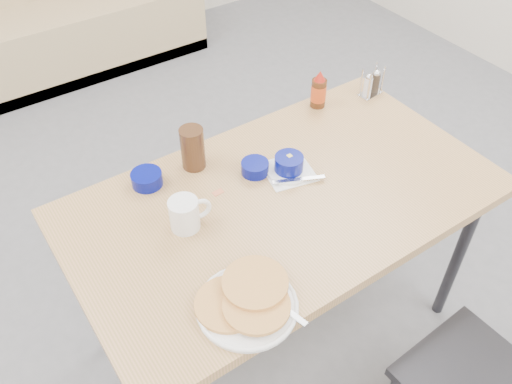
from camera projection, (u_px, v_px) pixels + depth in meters
ground at (315, 371)px, 2.13m from camera, size 6.00×6.00×0.00m
booth_bench at (53, 19)px, 3.56m from camera, size 1.90×0.56×1.22m
dining_table at (283, 210)px, 1.80m from camera, size 1.40×0.80×0.76m
pancake_plate at (247, 301)px, 1.44m from camera, size 0.27×0.28×0.05m
coffee_mug at (186, 214)px, 1.63m from camera, size 0.13×0.09×0.10m
grits_setting at (289, 166)px, 1.82m from camera, size 0.19×0.20×0.07m
creamer_bowl at (147, 179)px, 1.78m from camera, size 0.10×0.10×0.05m
butter_bowl at (255, 168)px, 1.83m from camera, size 0.09×0.09×0.04m
amber_tumbler at (193, 148)px, 1.81m from camera, size 0.11×0.11×0.15m
condiment_caddy at (371, 85)px, 2.16m from camera, size 0.10×0.07×0.12m
syrup_bottle at (319, 91)px, 2.08m from camera, size 0.06×0.06×0.15m
sugar_wrapper at (218, 192)px, 1.77m from camera, size 0.04×0.02×0.00m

